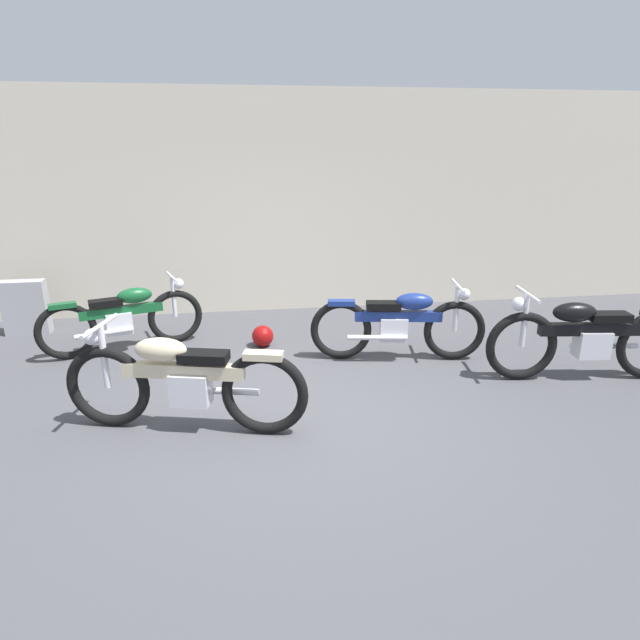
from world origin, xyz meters
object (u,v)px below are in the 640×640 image
object	(u,v)px
helmet	(263,336)
motorcycle_green	(124,317)
motorcycle_black	(586,338)
motorcycle_cream	(183,381)
stone_marker	(26,307)
motorcycle_blue	(399,324)

from	to	relation	value
helmet	motorcycle_green	size ratio (longest dim) A/B	0.15
helmet	motorcycle_green	xyz separation A→B (m)	(-1.68, 0.12, 0.29)
motorcycle_black	motorcycle_cream	bearing A→B (deg)	13.82
stone_marker	helmet	xyz separation A→B (m)	(3.11, -0.96, -0.23)
motorcycle_cream	motorcycle_black	xyz separation A→B (m)	(4.17, 0.48, 0.00)
helmet	motorcycle_cream	bearing A→B (deg)	-111.56
stone_marker	motorcycle_green	xyz separation A→B (m)	(1.43, -0.83, 0.06)
motorcycle_green	motorcycle_blue	bearing A→B (deg)	-32.08
motorcycle_cream	motorcycle_green	size ratio (longest dim) A/B	1.14
stone_marker	motorcycle_black	world-z (taller)	motorcycle_black
motorcycle_cream	motorcycle_green	xyz separation A→B (m)	(-0.90, 2.10, -0.05)
stone_marker	motorcycle_cream	xyz separation A→B (m)	(2.33, -2.93, 0.11)
motorcycle_green	motorcycle_black	bearing A→B (deg)	-36.27
helmet	motorcycle_green	world-z (taller)	motorcycle_green
stone_marker	helmet	distance (m)	3.26
motorcycle_blue	motorcycle_green	size ratio (longest dim) A/B	1.08
motorcycle_black	motorcycle_blue	distance (m)	2.00
motorcycle_cream	motorcycle_black	distance (m)	4.20
motorcycle_black	motorcycle_blue	world-z (taller)	motorcycle_black
motorcycle_green	helmet	bearing A→B (deg)	-22.82
stone_marker	motorcycle_black	bearing A→B (deg)	-20.65
stone_marker	motorcycle_black	size ratio (longest dim) A/B	0.34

